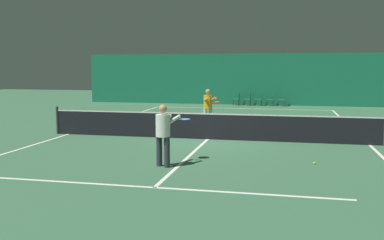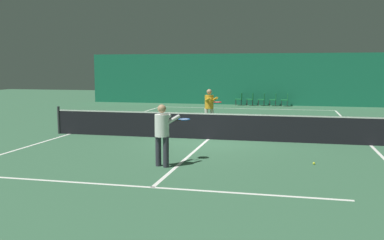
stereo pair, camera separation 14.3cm
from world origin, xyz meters
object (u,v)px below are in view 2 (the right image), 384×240
(courtside_chair_0, at_px, (240,98))
(player_near, at_px, (163,130))
(tennis_net, at_px, (208,125))
(courtside_chair_2, at_px, (262,99))
(player_far, at_px, (209,105))
(courtside_chair_3, at_px, (274,99))
(courtside_chair_4, at_px, (286,99))
(tennis_ball, at_px, (314,163))
(courtside_chair_1, at_px, (251,98))

(courtside_chair_0, bearing_deg, player_near, 0.57)
(tennis_net, relative_size, courtside_chair_2, 14.29)
(player_near, height_order, player_far, player_far)
(tennis_net, relative_size, courtside_chair_3, 14.29)
(courtside_chair_4, height_order, tennis_ball, courtside_chair_4)
(courtside_chair_2, distance_m, courtside_chair_3, 0.77)
(player_far, xyz_separation_m, courtside_chair_3, (2.31, 11.08, -0.48))
(courtside_chair_3, height_order, courtside_chair_4, same)
(player_near, xyz_separation_m, courtside_chair_4, (2.88, 18.62, -0.46))
(courtside_chair_1, distance_m, courtside_chair_2, 0.77)
(courtside_chair_3, distance_m, courtside_chair_4, 0.77)
(courtside_chair_2, bearing_deg, courtside_chair_4, 90.00)
(player_near, xyz_separation_m, player_far, (-0.20, 7.54, 0.01))
(courtside_chair_4, bearing_deg, player_far, -15.54)
(tennis_net, xyz_separation_m, courtside_chair_4, (2.53, 14.19, -0.03))
(tennis_net, xyz_separation_m, player_far, (-0.55, 3.11, 0.45))
(tennis_ball, bearing_deg, player_far, 122.20)
(courtside_chair_0, xyz_separation_m, courtside_chair_4, (3.07, 0.00, 0.00))
(player_near, distance_m, courtside_chair_1, 18.63)
(courtside_chair_1, relative_size, courtside_chair_4, 1.00)
(player_near, distance_m, player_far, 7.54)
(courtside_chair_2, bearing_deg, tennis_ball, 8.17)
(player_near, distance_m, courtside_chair_0, 18.63)
(player_near, relative_size, courtside_chair_0, 1.94)
(courtside_chair_0, distance_m, courtside_chair_1, 0.77)
(tennis_net, bearing_deg, courtside_chair_2, 85.98)
(courtside_chair_2, height_order, courtside_chair_3, same)
(tennis_net, height_order, player_far, player_far)
(player_far, height_order, courtside_chair_4, player_far)
(courtside_chair_2, xyz_separation_m, courtside_chair_4, (1.53, 0.00, 0.00))
(player_far, xyz_separation_m, courtside_chair_1, (0.78, 11.08, -0.48))
(courtside_chair_2, bearing_deg, courtside_chair_0, -90.00)
(courtside_chair_2, relative_size, courtside_chair_4, 1.00)
(courtside_chair_4, bearing_deg, courtside_chair_0, -90.00)
(courtside_chair_2, xyz_separation_m, courtside_chair_3, (0.77, 0.00, 0.00))
(courtside_chair_2, xyz_separation_m, tennis_ball, (2.52, -17.53, -0.45))
(courtside_chair_2, bearing_deg, tennis_net, -4.02)
(courtside_chair_1, distance_m, courtside_chair_3, 1.53)
(player_far, xyz_separation_m, courtside_chair_4, (3.08, 11.08, -0.48))
(tennis_net, xyz_separation_m, courtside_chair_3, (1.77, 14.19, -0.03))
(tennis_net, height_order, courtside_chair_0, tennis_net)
(courtside_chair_0, relative_size, courtside_chair_1, 1.00)
(player_far, relative_size, tennis_ball, 24.99)
(courtside_chair_0, distance_m, courtside_chair_2, 1.53)
(courtside_chair_4, bearing_deg, tennis_net, -10.12)
(tennis_net, relative_size, courtside_chair_0, 14.29)
(player_far, relative_size, courtside_chair_4, 1.96)
(tennis_net, relative_size, courtside_chair_1, 14.29)
(courtside_chair_2, bearing_deg, player_near, -4.14)
(courtside_chair_1, xyz_separation_m, courtside_chair_3, (1.53, 0.00, 0.00))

